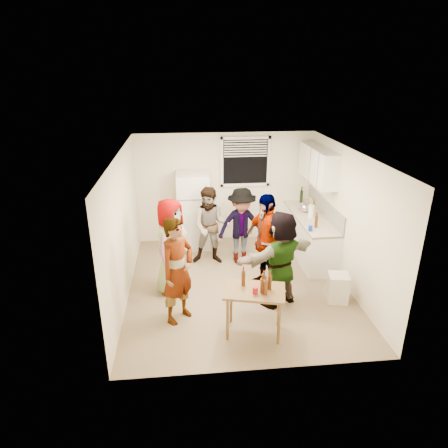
{
  "coord_description": "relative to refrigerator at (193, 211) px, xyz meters",
  "views": [
    {
      "loc": [
        -0.93,
        -6.49,
        3.83
      ],
      "look_at": [
        -0.23,
        0.26,
        1.15
      ],
      "focal_mm": 32.0,
      "sensor_mm": 36.0,
      "label": 1
    }
  ],
  "objects": [
    {
      "name": "guest_back_right",
      "position": [
        0.95,
        -0.89,
        -0.85
      ],
      "size": [
        1.32,
        1.77,
        0.59
      ],
      "primitive_type": "imported",
      "rotation": [
        0.0,
        0.0,
        0.19
      ],
      "color": "#3D3E43",
      "rests_on": "ground"
    },
    {
      "name": "picture_frame",
      "position": [
        2.67,
        -0.05,
        0.13
      ],
      "size": [
        0.02,
        0.19,
        0.16
      ],
      "primitive_type": "cube",
      "color": "#E9D24F",
      "rests_on": "countertop"
    },
    {
      "name": "window",
      "position": [
        1.2,
        0.33,
        1.0
      ],
      "size": [
        1.12,
        0.1,
        1.06
      ],
      "primitive_type": null,
      "color": "white",
      "rests_on": "room"
    },
    {
      "name": "beer_bottle_table",
      "position": [
        0.93,
        -3.3,
        -0.1
      ],
      "size": [
        0.06,
        0.06,
        0.22
      ],
      "primitive_type": "cylinder",
      "color": "#47230C",
      "rests_on": "serving_table"
    },
    {
      "name": "guest_grey",
      "position": [
        -0.45,
        -1.9,
        -0.85
      ],
      "size": [
        1.95,
        1.51,
        0.56
      ],
      "primitive_type": "imported",
      "rotation": [
        0.0,
        0.0,
        1.14
      ],
      "color": "gray",
      "rests_on": "ground"
    },
    {
      "name": "countertop",
      "position": [
        2.45,
        -0.73,
        0.03
      ],
      "size": [
        0.64,
        2.22,
        0.04
      ],
      "primitive_type": "cube",
      "color": "beige",
      "rests_on": "counter_lower"
    },
    {
      "name": "refrigerator",
      "position": [
        0.0,
        0.0,
        0.0
      ],
      "size": [
        0.7,
        0.7,
        1.7
      ],
      "primitive_type": "cube",
      "color": "white",
      "rests_on": "ground"
    },
    {
      "name": "guest_black",
      "position": [
        1.24,
        -1.94,
        -0.85
      ],
      "size": [
        2.09,
        1.74,
        0.44
      ],
      "primitive_type": "imported",
      "rotation": [
        0.0,
        0.0,
        -1.12
      ],
      "color": "black",
      "rests_on": "ground"
    },
    {
      "name": "backsplash",
      "position": [
        2.74,
        -0.73,
        0.23
      ],
      "size": [
        0.03,
        2.2,
        0.36
      ],
      "primitive_type": "cube",
      "color": "beige",
      "rests_on": "countertop"
    },
    {
      "name": "blue_cup",
      "position": [
        2.19,
        -1.52,
        0.05
      ],
      "size": [
        0.08,
        0.08,
        0.11
      ],
      "primitive_type": "cylinder",
      "color": "#0C29BC",
      "rests_on": "countertop"
    },
    {
      "name": "beer_bottle_counter",
      "position": [
        2.35,
        -1.37,
        0.05
      ],
      "size": [
        0.06,
        0.06,
        0.23
      ],
      "primitive_type": "cylinder",
      "color": "#47230C",
      "rests_on": "countertop"
    },
    {
      "name": "wine_bottle",
      "position": [
        2.5,
        0.19,
        0.05
      ],
      "size": [
        0.07,
        0.07,
        0.28
      ],
      "primitive_type": "cylinder",
      "color": "black",
      "rests_on": "countertop"
    },
    {
      "name": "room",
      "position": [
        0.75,
        -1.88,
        -0.85
      ],
      "size": [
        4.0,
        4.5,
        2.5
      ],
      "primitive_type": null,
      "color": "#EFE8CD",
      "rests_on": "ground"
    },
    {
      "name": "kettle",
      "position": [
        2.4,
        -0.46,
        0.05
      ],
      "size": [
        0.32,
        0.29,
        0.22
      ],
      "primitive_type": null,
      "rotation": [
        0.0,
        0.0,
        0.32
      ],
      "color": "silver",
      "rests_on": "countertop"
    },
    {
      "name": "guest_back_left",
      "position": [
        0.33,
        -0.86,
        -0.85
      ],
      "size": [
        0.99,
        1.71,
        0.62
      ],
      "primitive_type": "imported",
      "rotation": [
        0.0,
        0.0,
        -0.13
      ],
      "color": "#503B26",
      "rests_on": "ground"
    },
    {
      "name": "serving_table",
      "position": [
        0.8,
        -3.31,
        -0.85
      ],
      "size": [
        1.01,
        0.79,
        0.75
      ],
      "primitive_type": null,
      "rotation": [
        0.0,
        0.0,
        -0.23
      ],
      "color": "brown",
      "rests_on": "ground"
    },
    {
      "name": "counter_lower",
      "position": [
        2.45,
        -0.73,
        -0.42
      ],
      "size": [
        0.6,
        2.2,
        0.86
      ],
      "primitive_type": "cube",
      "color": "white",
      "rests_on": "ground"
    },
    {
      "name": "red_cup",
      "position": [
        0.79,
        -3.41,
        -0.1
      ],
      "size": [
        0.08,
        0.08,
        0.11
      ],
      "primitive_type": "cylinder",
      "color": "#A01016",
      "rests_on": "serving_table"
    },
    {
      "name": "trash_bin",
      "position": [
        2.41,
        -2.57,
        -0.6
      ],
      "size": [
        0.4,
        0.4,
        0.5
      ],
      "primitive_type": "cube",
      "rotation": [
        0.0,
        0.0,
        -0.2
      ],
      "color": "silver",
      "rests_on": "ground"
    },
    {
      "name": "paper_towel",
      "position": [
        2.43,
        -0.8,
        0.05
      ],
      "size": [
        0.12,
        0.12,
        0.26
      ],
      "primitive_type": "cylinder",
      "color": "white",
      "rests_on": "countertop"
    },
    {
      "name": "guest_stripe",
      "position": [
        -0.33,
        -2.82,
        -0.85
      ],
      "size": [
        1.71,
        1.67,
        0.42
      ],
      "primitive_type": "imported",
      "rotation": [
        0.0,
        0.0,
        0.81
      ],
      "color": "#141933",
      "rests_on": "ground"
    },
    {
      "name": "guest_orange",
      "position": [
        1.38,
        -2.52,
        -0.85
      ],
      "size": [
        2.15,
        2.2,
        0.5
      ],
      "primitive_type": "imported",
      "rotation": [
        0.0,
        0.0,
        3.6
      ],
      "color": "#DE8055",
      "rests_on": "ground"
    },
    {
      "name": "upper_cabinets",
      "position": [
        2.58,
        -0.53,
        1.1
      ],
      "size": [
        0.34,
        1.6,
        0.7
      ],
      "primitive_type": "cube",
      "color": "white",
      "rests_on": "room"
    }
  ]
}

